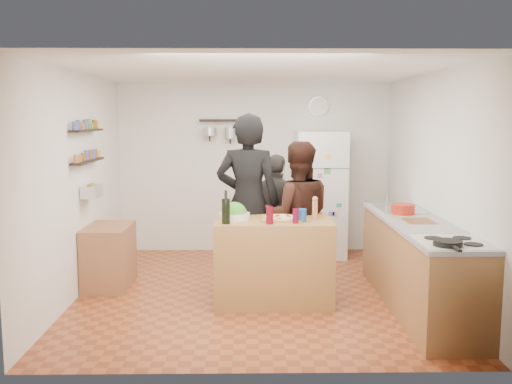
{
  "coord_description": "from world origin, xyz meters",
  "views": [
    {
      "loc": [
        -0.09,
        -6.36,
        2.0
      ],
      "look_at": [
        0.0,
        0.1,
        1.15
      ],
      "focal_mm": 40.0,
      "sensor_mm": 36.0,
      "label": 1
    }
  ],
  "objects_px": {
    "prep_island": "(273,261)",
    "pepper_mill": "(315,210)",
    "salad_bowl": "(234,216)",
    "side_table": "(109,256)",
    "wall_clock": "(319,107)",
    "salt_canister": "(303,215)",
    "person_center": "(297,216)",
    "person_back": "(277,216)",
    "person_left": "(248,202)",
    "counter_run": "(418,266)",
    "wine_bottle": "(226,211)",
    "skillet": "(448,243)",
    "fridge": "(320,194)",
    "red_bowl": "(403,209)"
  },
  "relations": [
    {
      "from": "pepper_mill",
      "to": "wall_clock",
      "type": "height_order",
      "value": "wall_clock"
    },
    {
      "from": "salad_bowl",
      "to": "salt_canister",
      "type": "height_order",
      "value": "salt_canister"
    },
    {
      "from": "person_left",
      "to": "side_table",
      "type": "distance_m",
      "value": 1.78
    },
    {
      "from": "wine_bottle",
      "to": "red_bowl",
      "type": "xyz_separation_m",
      "value": [
        1.97,
        0.51,
        -0.06
      ]
    },
    {
      "from": "pepper_mill",
      "to": "person_center",
      "type": "xyz_separation_m",
      "value": [
        -0.15,
        0.43,
        -0.14
      ]
    },
    {
      "from": "salt_canister",
      "to": "person_left",
      "type": "distance_m",
      "value": 0.84
    },
    {
      "from": "wine_bottle",
      "to": "pepper_mill",
      "type": "height_order",
      "value": "wine_bottle"
    },
    {
      "from": "prep_island",
      "to": "salad_bowl",
      "type": "xyz_separation_m",
      "value": [
        -0.42,
        0.05,
        0.49
      ]
    },
    {
      "from": "prep_island",
      "to": "person_back",
      "type": "bearing_deg",
      "value": 85.1
    },
    {
      "from": "side_table",
      "to": "wall_clock",
      "type": "bearing_deg",
      "value": 34.13
    },
    {
      "from": "prep_island",
      "to": "wall_clock",
      "type": "height_order",
      "value": "wall_clock"
    },
    {
      "from": "salt_canister",
      "to": "wall_clock",
      "type": "bearing_deg",
      "value": 79.58
    },
    {
      "from": "counter_run",
      "to": "wall_clock",
      "type": "bearing_deg",
      "value": 105.92
    },
    {
      "from": "salt_canister",
      "to": "skillet",
      "type": "height_order",
      "value": "salt_canister"
    },
    {
      "from": "red_bowl",
      "to": "counter_run",
      "type": "bearing_deg",
      "value": -84.15
    },
    {
      "from": "wine_bottle",
      "to": "salt_canister",
      "type": "distance_m",
      "value": 0.81
    },
    {
      "from": "prep_island",
      "to": "person_center",
      "type": "xyz_separation_m",
      "value": [
        0.3,
        0.48,
        0.41
      ]
    },
    {
      "from": "side_table",
      "to": "wine_bottle",
      "type": "bearing_deg",
      "value": -30.3
    },
    {
      "from": "pepper_mill",
      "to": "fridge",
      "type": "xyz_separation_m",
      "value": [
        0.32,
        2.05,
        -0.11
      ]
    },
    {
      "from": "person_left",
      "to": "person_back",
      "type": "xyz_separation_m",
      "value": [
        0.36,
        0.52,
        -0.25
      ]
    },
    {
      "from": "wine_bottle",
      "to": "salt_canister",
      "type": "relative_size",
      "value": 1.87
    },
    {
      "from": "wine_bottle",
      "to": "wall_clock",
      "type": "relative_size",
      "value": 0.85
    },
    {
      "from": "person_center",
      "to": "side_table",
      "type": "xyz_separation_m",
      "value": [
        -2.22,
        0.13,
        -0.5
      ]
    },
    {
      "from": "prep_island",
      "to": "person_left",
      "type": "xyz_separation_m",
      "value": [
        -0.27,
        0.49,
        0.57
      ]
    },
    {
      "from": "fridge",
      "to": "salad_bowl",
      "type": "bearing_deg",
      "value": -120.08
    },
    {
      "from": "prep_island",
      "to": "salad_bowl",
      "type": "bearing_deg",
      "value": 173.21
    },
    {
      "from": "counter_run",
      "to": "person_back",
      "type": "bearing_deg",
      "value": 139.81
    },
    {
      "from": "pepper_mill",
      "to": "salt_canister",
      "type": "relative_size",
      "value": 1.43
    },
    {
      "from": "prep_island",
      "to": "pepper_mill",
      "type": "xyz_separation_m",
      "value": [
        0.45,
        0.05,
        0.55
      ]
    },
    {
      "from": "fridge",
      "to": "person_center",
      "type": "bearing_deg",
      "value": -106.29
    },
    {
      "from": "prep_island",
      "to": "person_center",
      "type": "bearing_deg",
      "value": 58.51
    },
    {
      "from": "prep_island",
      "to": "person_back",
      "type": "height_order",
      "value": "person_back"
    },
    {
      "from": "pepper_mill",
      "to": "person_center",
      "type": "height_order",
      "value": "person_center"
    },
    {
      "from": "salad_bowl",
      "to": "counter_run",
      "type": "xyz_separation_m",
      "value": [
        1.94,
        -0.25,
        -0.49
      ]
    },
    {
      "from": "person_left",
      "to": "person_center",
      "type": "xyz_separation_m",
      "value": [
        0.57,
        -0.01,
        -0.16
      ]
    },
    {
      "from": "salt_canister",
      "to": "fridge",
      "type": "xyz_separation_m",
      "value": [
        0.47,
        2.22,
        -0.08
      ]
    },
    {
      "from": "salt_canister",
      "to": "person_center",
      "type": "height_order",
      "value": "person_center"
    },
    {
      "from": "person_left",
      "to": "fridge",
      "type": "bearing_deg",
      "value": -112.9
    },
    {
      "from": "wine_bottle",
      "to": "fridge",
      "type": "distance_m",
      "value": 2.65
    },
    {
      "from": "wine_bottle",
      "to": "side_table",
      "type": "distance_m",
      "value": 1.78
    },
    {
      "from": "salad_bowl",
      "to": "side_table",
      "type": "xyz_separation_m",
      "value": [
        -1.5,
        0.56,
        -0.58
      ]
    },
    {
      "from": "salad_bowl",
      "to": "salt_canister",
      "type": "relative_size",
      "value": 2.44
    },
    {
      "from": "person_back",
      "to": "side_table",
      "type": "height_order",
      "value": "person_back"
    },
    {
      "from": "wall_clock",
      "to": "wine_bottle",
      "type": "bearing_deg",
      "value": -115.57
    },
    {
      "from": "person_center",
      "to": "person_back",
      "type": "xyz_separation_m",
      "value": [
        -0.21,
        0.53,
        -0.09
      ]
    },
    {
      "from": "person_center",
      "to": "person_back",
      "type": "distance_m",
      "value": 0.58
    },
    {
      "from": "prep_island",
      "to": "side_table",
      "type": "xyz_separation_m",
      "value": [
        -1.92,
        0.61,
        -0.09
      ]
    },
    {
      "from": "prep_island",
      "to": "pepper_mill",
      "type": "height_order",
      "value": "pepper_mill"
    },
    {
      "from": "person_back",
      "to": "salad_bowl",
      "type": "bearing_deg",
      "value": 90.5
    },
    {
      "from": "fridge",
      "to": "prep_island",
      "type": "bearing_deg",
      "value": -110.1
    }
  ]
}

